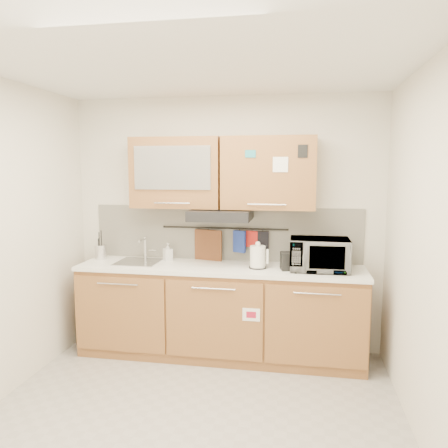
% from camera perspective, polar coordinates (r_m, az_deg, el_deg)
% --- Properties ---
extents(floor, '(3.20, 3.20, 0.00)m').
position_cam_1_polar(floor, '(3.58, -4.38, -24.36)').
color(floor, '#9E9993').
rests_on(floor, ground).
extents(ceiling, '(3.20, 3.20, 0.00)m').
position_cam_1_polar(ceiling, '(3.13, -4.88, 20.61)').
color(ceiling, white).
rests_on(ceiling, wall_back).
extents(wall_back, '(3.20, 0.00, 3.20)m').
position_cam_1_polar(wall_back, '(4.55, 0.16, 0.03)').
color(wall_back, silver).
rests_on(wall_back, ground).
extents(wall_right, '(0.00, 3.00, 3.00)m').
position_cam_1_polar(wall_right, '(3.11, 25.28, -4.12)').
color(wall_right, silver).
rests_on(wall_right, ground).
extents(base_cabinet, '(2.80, 0.64, 0.88)m').
position_cam_1_polar(base_cabinet, '(4.46, -0.54, -11.95)').
color(base_cabinet, olive).
rests_on(base_cabinet, floor).
extents(countertop, '(2.82, 0.62, 0.04)m').
position_cam_1_polar(countertop, '(4.32, -0.55, -5.76)').
color(countertop, white).
rests_on(countertop, base_cabinet).
extents(backsplash, '(2.80, 0.02, 0.56)m').
position_cam_1_polar(backsplash, '(4.55, 0.13, -1.24)').
color(backsplash, silver).
rests_on(backsplash, countertop).
extents(upper_cabinets, '(1.82, 0.37, 0.70)m').
position_cam_1_polar(upper_cabinets, '(4.34, -0.31, 6.70)').
color(upper_cabinets, olive).
rests_on(upper_cabinets, wall_back).
extents(range_hood, '(0.60, 0.46, 0.10)m').
position_cam_1_polar(range_hood, '(4.29, -0.42, 1.20)').
color(range_hood, black).
rests_on(range_hood, upper_cabinets).
extents(sink, '(0.42, 0.40, 0.26)m').
position_cam_1_polar(sink, '(4.56, -11.09, -4.88)').
color(sink, silver).
rests_on(sink, countertop).
extents(utensil_rail, '(1.30, 0.02, 0.02)m').
position_cam_1_polar(utensil_rail, '(4.51, 0.05, -0.55)').
color(utensil_rail, black).
rests_on(utensil_rail, backsplash).
extents(utensil_crock, '(0.14, 0.14, 0.30)m').
position_cam_1_polar(utensil_crock, '(4.80, -15.78, -3.50)').
color(utensil_crock, silver).
rests_on(utensil_crock, countertop).
extents(kettle, '(0.19, 0.17, 0.26)m').
position_cam_1_polar(kettle, '(4.22, 4.44, -4.40)').
color(kettle, white).
rests_on(kettle, countertop).
extents(toaster, '(0.25, 0.18, 0.17)m').
position_cam_1_polar(toaster, '(4.19, 8.97, -4.77)').
color(toaster, black).
rests_on(toaster, countertop).
extents(microwave, '(0.56, 0.38, 0.30)m').
position_cam_1_polar(microwave, '(4.20, 12.34, -3.92)').
color(microwave, '#999999').
rests_on(microwave, countertop).
extents(soap_bottle, '(0.12, 0.12, 0.18)m').
position_cam_1_polar(soap_bottle, '(4.59, -7.35, -3.61)').
color(soap_bottle, '#999999').
rests_on(soap_bottle, countertop).
extents(cutting_board, '(0.30, 0.09, 0.37)m').
position_cam_1_polar(cutting_board, '(4.56, -2.09, -3.11)').
color(cutting_board, brown).
rests_on(cutting_board, utensil_rail).
extents(oven_mitt, '(0.14, 0.08, 0.22)m').
position_cam_1_polar(oven_mitt, '(4.49, 2.03, -2.30)').
color(oven_mitt, '#203796').
rests_on(oven_mitt, utensil_rail).
extents(dark_pouch, '(0.13, 0.06, 0.20)m').
position_cam_1_polar(dark_pouch, '(4.46, 5.05, -2.20)').
color(dark_pouch, black).
rests_on(dark_pouch, utensil_rail).
extents(pot_holder, '(0.13, 0.07, 0.17)m').
position_cam_1_polar(pot_holder, '(4.47, 3.65, -1.98)').
color(pot_holder, red).
rests_on(pot_holder, utensil_rail).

